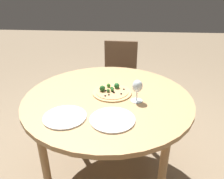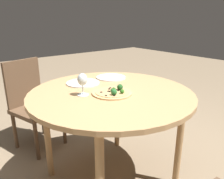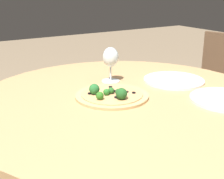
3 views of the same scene
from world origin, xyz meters
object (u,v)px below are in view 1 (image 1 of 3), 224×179
object	(u,v)px
pizza	(112,92)
wine_glass	(137,87)
plate_near	(65,117)
plate_far	(112,119)
chair_2	(120,78)

from	to	relation	value
pizza	wine_glass	world-z (taller)	wine_glass
wine_glass	plate_near	world-z (taller)	wine_glass
plate_near	plate_far	size ratio (longest dim) A/B	0.97
plate_far	chair_2	bearing A→B (deg)	-179.48
chair_2	plate_far	distance (m)	1.33
chair_2	pizza	world-z (taller)	chair_2
pizza	wine_glass	distance (m)	0.22
plate_near	pizza	bearing A→B (deg)	143.64
plate_far	wine_glass	bearing A→B (deg)	148.73
chair_2	plate_far	bearing A→B (deg)	-87.05
pizza	wine_glass	bearing A→B (deg)	59.27
pizza	chair_2	bearing A→B (deg)	178.79
chair_2	wine_glass	world-z (taller)	wine_glass
pizza	plate_far	size ratio (longest dim) A/B	1.05
pizza	plate_far	bearing A→B (deg)	5.32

